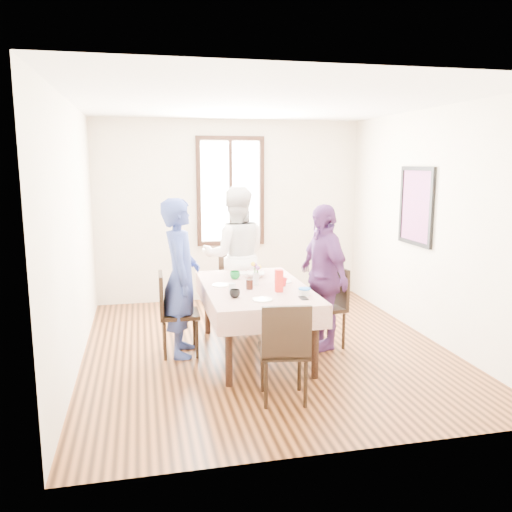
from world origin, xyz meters
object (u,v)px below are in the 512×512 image
chair_far (236,288)px  chair_right (323,308)px  person_far (236,256)px  chair_left (180,314)px  person_right (322,277)px  dining_table (255,320)px  chair_near (284,350)px  person_left (181,278)px

chair_far → chair_right: bearing=130.6°
person_far → chair_left: bearing=56.2°
chair_right → person_right: person_right is taller
dining_table → person_far: size_ratio=0.96×
chair_left → chair_far: (0.81, 1.01, 0.00)m
dining_table → chair_left: size_ratio=1.87×
chair_right → person_far: bearing=27.0°
person_far → chair_far: bearing=-84.6°
chair_near → person_right: size_ratio=0.56×
chair_near → chair_right: bearing=64.9°
chair_right → chair_near: bearing=137.3°
chair_left → chair_near: 1.56m
dining_table → chair_far: chair_far is taller
dining_table → chair_far: size_ratio=1.87×
chair_right → chair_far: 1.38m
chair_left → person_right: bearing=87.3°
chair_right → person_left: person_left is taller
chair_right → person_left: size_ratio=0.53×
chair_right → chair_near: 1.47m
dining_table → person_right: size_ratio=1.04×
person_left → person_right: person_left is taller
dining_table → chair_left: chair_left is taller
chair_right → chair_far: size_ratio=1.00×
person_left → person_far: bearing=-31.5°
person_far → dining_table: bearing=95.4°
chair_near → person_right: (0.79, 1.22, 0.36)m
person_far → person_right: 1.35m
chair_far → person_left: bearing=56.9°
dining_table → chair_near: bearing=-90.0°
chair_far → person_left: (-0.79, -1.01, 0.40)m
dining_table → person_far: bearing=90.0°
chair_right → person_right: bearing=80.7°
person_left → person_right: bearing=-87.0°
chair_near → person_far: bearing=98.3°
person_far → person_right: bearing=131.0°
dining_table → person_right: 0.90m
chair_left → person_right: person_right is taller
chair_near → person_right: person_right is taller
chair_left → person_far: bearing=141.9°
dining_table → person_far: (0.00, 1.15, 0.51)m
chair_left → person_left: person_left is taller
chair_left → person_left: size_ratio=0.53×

